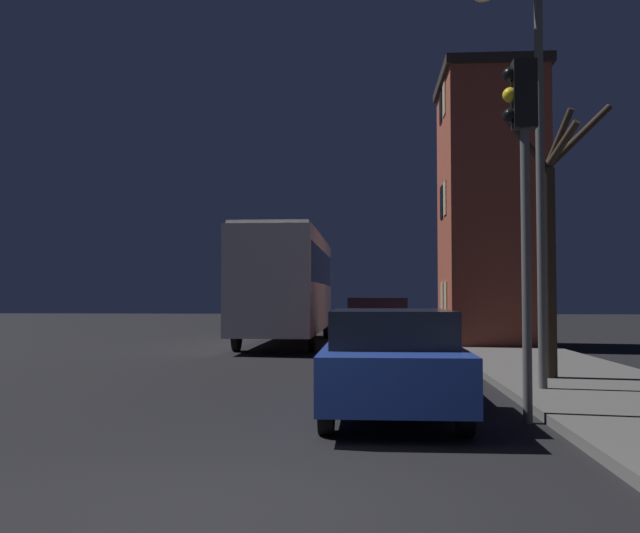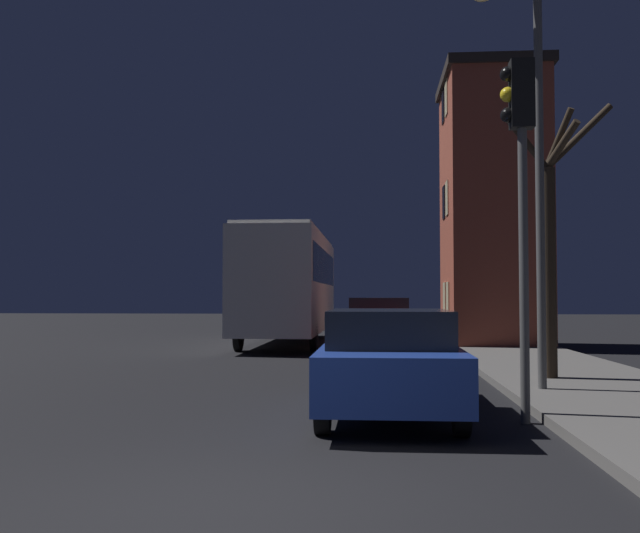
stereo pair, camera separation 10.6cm
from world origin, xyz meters
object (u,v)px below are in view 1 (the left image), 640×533
(car_mid_lane, at_px, (377,325))
(bus, at_px, (288,279))
(bare_tree, at_px, (550,243))
(traffic_light, at_px, (523,163))
(streetlamp, at_px, (510,75))
(car_near_lane, at_px, (391,359))

(car_mid_lane, bearing_deg, bus, 125.89)
(bare_tree, relative_size, car_mid_lane, 1.28)
(traffic_light, height_order, bus, traffic_light)
(car_mid_lane, bearing_deg, streetlamp, -75.56)
(traffic_light, bearing_deg, streetlamp, 82.14)
(traffic_light, height_order, car_near_lane, traffic_light)
(streetlamp, bearing_deg, bus, 112.48)
(streetlamp, bearing_deg, car_near_lane, -135.96)
(streetlamp, relative_size, car_near_lane, 1.54)
(streetlamp, height_order, traffic_light, streetlamp)
(streetlamp, bearing_deg, bare_tree, 57.71)
(traffic_light, bearing_deg, bus, 107.87)
(streetlamp, height_order, car_mid_lane, streetlamp)
(car_near_lane, relative_size, car_mid_lane, 1.12)
(streetlamp, bearing_deg, traffic_light, -97.86)
(bare_tree, xyz_separation_m, car_mid_lane, (-3.13, 6.66, -1.80))
(bare_tree, bearing_deg, traffic_light, -108.37)
(bus, height_order, car_near_lane, bus)
(traffic_light, relative_size, car_near_lane, 1.04)
(bare_tree, bearing_deg, car_mid_lane, 115.21)
(streetlamp, xyz_separation_m, car_mid_lane, (-2.13, 8.25, -4.47))
(streetlamp, distance_m, car_near_lane, 5.35)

